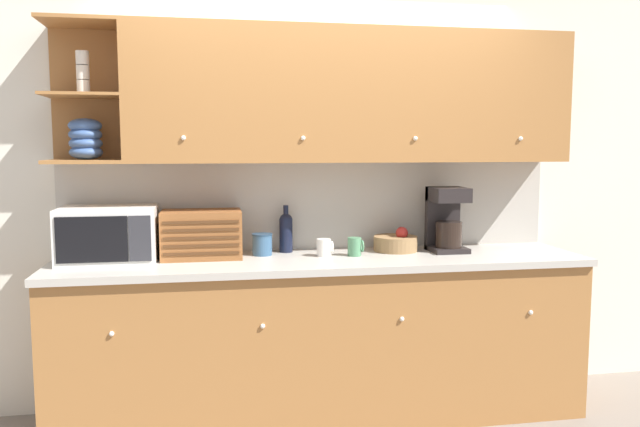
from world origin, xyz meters
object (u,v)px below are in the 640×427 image
(bread_box, at_px, (202,234))
(microwave, at_px, (109,234))
(fruit_basket, at_px, (396,243))
(wine_bottle, at_px, (286,231))
(storage_canister, at_px, (262,244))
(mug_blue_second, at_px, (355,247))
(mug, at_px, (324,248))
(coffee_maker, at_px, (446,219))

(bread_box, bearing_deg, microwave, -176.53)
(microwave, relative_size, bread_box, 1.15)
(microwave, distance_m, fruit_basket, 1.70)
(wine_bottle, bearing_deg, storage_canister, -152.06)
(storage_canister, height_order, mug_blue_second, storage_canister)
(storage_canister, relative_size, fruit_basket, 0.47)
(microwave, height_order, mug, microwave)
(bread_box, xyz_separation_m, mug, (0.71, -0.08, -0.09))
(wine_bottle, xyz_separation_m, mug_blue_second, (0.39, -0.20, -0.08))
(bread_box, height_order, fruit_basket, bread_box)
(storage_canister, bearing_deg, bread_box, -176.45)
(mug, height_order, coffee_maker, coffee_maker)
(fruit_basket, xyz_separation_m, coffee_maker, (0.30, -0.06, 0.15))
(mug, relative_size, fruit_basket, 0.38)
(mug_blue_second, xyz_separation_m, fruit_basket, (0.29, 0.12, -0.00))
(microwave, xyz_separation_m, mug, (1.22, -0.05, -0.10))
(microwave, bearing_deg, wine_bottle, 7.51)
(microwave, distance_m, storage_canister, 0.87)
(bread_box, distance_m, wine_bottle, 0.52)
(wine_bottle, height_order, fruit_basket, wine_bottle)
(mug_blue_second, bearing_deg, storage_canister, 167.32)
(mug_blue_second, bearing_deg, wine_bottle, 152.33)
(storage_canister, height_order, fruit_basket, fruit_basket)
(mug, bearing_deg, coffee_maker, 3.72)
(microwave, distance_m, coffee_maker, 2.00)
(bread_box, xyz_separation_m, storage_canister, (0.35, 0.02, -0.07))
(storage_canister, relative_size, mug, 1.24)
(mug_blue_second, distance_m, fruit_basket, 0.31)
(mug_blue_second, relative_size, fruit_basket, 0.40)
(bread_box, xyz_separation_m, mug_blue_second, (0.89, -0.10, -0.08))
(wine_bottle, distance_m, fruit_basket, 0.68)
(mug_blue_second, bearing_deg, coffee_maker, 6.46)
(mug, height_order, mug_blue_second, mug_blue_second)
(mug_blue_second, distance_m, coffee_maker, 0.61)
(bread_box, relative_size, coffee_maker, 1.15)
(bread_box, relative_size, fruit_basket, 1.69)
(microwave, distance_m, bread_box, 0.51)
(storage_canister, bearing_deg, wine_bottle, 27.94)
(storage_canister, relative_size, coffee_maker, 0.32)
(fruit_basket, relative_size, coffee_maker, 0.68)
(microwave, xyz_separation_m, coffee_maker, (2.00, -0.00, 0.05))
(mug_blue_second, bearing_deg, microwave, 177.21)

